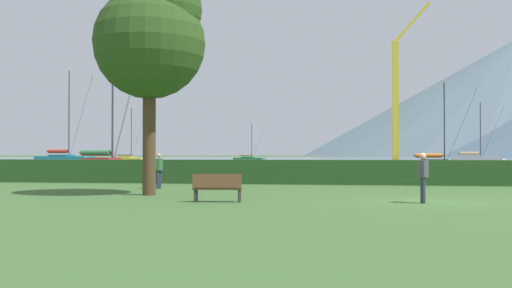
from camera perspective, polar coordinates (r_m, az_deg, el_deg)
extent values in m
plane|color=#3D602D|center=(20.63, 16.29, -5.43)|extent=(1000.00, 1000.00, 0.00)
cube|color=gray|center=(157.42, 9.75, -1.52)|extent=(320.00, 246.00, 0.00)
cube|color=#284C23|center=(31.52, 13.67, -2.69)|extent=(80.00, 1.20, 1.30)
cube|color=#236B38|center=(107.34, -0.65, -1.57)|extent=(5.98, 3.27, 0.89)
cone|color=#236B38|center=(106.09, 0.96, -1.58)|extent=(1.13, 0.97, 0.76)
cube|color=#206032|center=(107.47, -0.81, -1.40)|extent=(2.38, 1.83, 0.57)
cylinder|color=#333338|center=(107.17, -0.41, 0.20)|extent=(0.11, 0.11, 6.56)
cylinder|color=#333338|center=(107.66, -1.04, -1.07)|extent=(2.50, 0.71, 0.10)
cylinder|color=tan|center=(107.66, -1.04, -1.07)|extent=(2.19, 0.87, 0.36)
cylinder|color=#333338|center=(106.64, 0.25, 0.12)|extent=(2.63, 0.68, 6.24)
cube|color=black|center=(54.51, 17.28, -2.11)|extent=(6.12, 2.38, 0.94)
cone|color=black|center=(54.94, 20.85, -2.08)|extent=(1.07, 0.86, 0.80)
cube|color=black|center=(54.47, 16.92, -1.75)|extent=(2.31, 1.56, 0.60)
cylinder|color=#333338|center=(54.61, 17.80, 1.84)|extent=(0.12, 0.12, 7.43)
cylinder|color=#333338|center=(54.43, 16.40, -1.08)|extent=(2.71, 0.25, 0.10)
cylinder|color=orange|center=(54.43, 16.40, -1.08)|extent=(2.32, 0.50, 0.38)
cylinder|color=#333338|center=(54.77, 19.28, 1.64)|extent=(2.86, 0.18, 7.07)
cube|color=#19707A|center=(85.27, -18.07, -1.56)|extent=(8.37, 4.04, 1.26)
cone|color=#19707A|center=(82.63, -15.51, -1.60)|extent=(1.53, 1.28, 1.07)
cube|color=#16646E|center=(85.53, -18.32, -1.25)|extent=(3.26, 2.39, 0.80)
cylinder|color=#333338|center=(85.02, -17.68, 2.63)|extent=(0.16, 0.16, 12.35)
cylinder|color=#333338|center=(85.93, -18.67, -0.68)|extent=(3.58, 0.73, 0.14)
cylinder|color=red|center=(85.93, -18.67, -0.68)|extent=(3.11, 1.00, 0.50)
cylinder|color=#333338|center=(83.90, -16.63, 2.46)|extent=(3.77, 0.66, 11.74)
cube|color=red|center=(47.04, -14.35, -2.23)|extent=(7.29, 3.93, 1.09)
cone|color=red|center=(44.79, -10.28, -2.31)|extent=(1.37, 1.18, 0.93)
cube|color=#A52020|center=(47.27, -14.73, -1.74)|extent=(2.89, 2.22, 0.69)
cylinder|color=#333338|center=(46.93, -13.74, 5.00)|extent=(0.14, 0.14, 11.73)
cylinder|color=#333338|center=(47.61, -15.28, -0.84)|extent=(3.06, 0.84, 0.12)
cylinder|color=#2D7542|center=(47.61, -15.28, -0.84)|extent=(2.68, 1.04, 0.44)
cylinder|color=#333338|center=(45.96, -12.09, 4.75)|extent=(3.21, 0.80, 11.15)
cube|color=#9E9EA3|center=(92.24, 20.58, -1.55)|extent=(7.17, 3.12, 1.09)
cone|color=#9E9EA3|center=(92.71, 23.02, -1.53)|extent=(1.28, 1.05, 0.93)
cube|color=gray|center=(92.19, 20.33, -1.31)|extent=(2.75, 1.94, 0.70)
cylinder|color=#333338|center=(92.35, 20.93, 1.13)|extent=(0.14, 0.14, 8.53)
cylinder|color=#333338|center=(92.14, 19.98, -0.85)|extent=(3.12, 0.45, 0.12)
cylinder|color=tan|center=(92.14, 19.98, -0.85)|extent=(2.69, 0.72, 0.44)
cylinder|color=#333338|center=(92.52, 21.94, 1.00)|extent=(3.29, 0.38, 8.11)
cube|color=#236B38|center=(58.78, -14.15, -1.98)|extent=(7.10, 4.41, 1.05)
cone|color=#236B38|center=(56.26, -11.26, -2.04)|extent=(1.38, 1.23, 0.90)
cube|color=#206032|center=(59.03, -14.42, -1.60)|extent=(2.89, 2.35, 0.67)
cylinder|color=#333338|center=(58.55, -13.71, 3.41)|extent=(0.13, 0.13, 10.92)
cylinder|color=#333338|center=(59.40, -14.81, -0.90)|extent=(2.89, 1.12, 0.12)
cylinder|color=#2847A3|center=(59.40, -14.81, -0.90)|extent=(2.56, 1.25, 0.42)
cylinder|color=#333338|center=(57.48, -12.54, 3.21)|extent=(3.02, 1.09, 10.39)
cube|color=gold|center=(99.54, -12.25, -1.59)|extent=(6.27, 3.25, 0.94)
cone|color=gold|center=(97.72, -10.58, -1.60)|extent=(1.17, 0.99, 0.80)
cube|color=gold|center=(99.72, -12.42, -1.39)|extent=(2.47, 1.86, 0.60)
cylinder|color=#333338|center=(99.30, -12.00, 0.94)|extent=(0.12, 0.12, 8.67)
cylinder|color=#333338|center=(99.98, -12.65, -1.02)|extent=(2.65, 0.66, 0.10)
cylinder|color=gray|center=(99.98, -12.65, -1.02)|extent=(2.31, 0.84, 0.38)
cylinder|color=#333338|center=(98.54, -11.31, 0.82)|extent=(2.78, 0.62, 8.25)
cube|color=brown|center=(19.87, -3.74, -4.34)|extent=(1.68, 0.59, 0.06)
cube|color=brown|center=(19.67, -3.81, -3.57)|extent=(1.65, 0.26, 0.45)
cylinder|color=#333338|center=(19.96, -1.56, -4.97)|extent=(0.08, 0.08, 0.45)
cylinder|color=#333338|center=(20.16, -5.78, -4.92)|extent=(0.08, 0.08, 0.45)
cylinder|color=#333338|center=(19.64, -1.65, -5.04)|extent=(0.08, 0.08, 0.45)
cylinder|color=#333338|center=(19.84, -5.94, -4.99)|extent=(0.08, 0.08, 0.45)
cylinder|color=#2D3347|center=(20.00, 15.92, -4.35)|extent=(0.14, 0.14, 0.85)
cylinder|color=#2D3347|center=(20.18, 15.84, -4.32)|extent=(0.14, 0.14, 0.85)
cylinder|color=#4C4C51|center=(20.06, 15.87, -2.34)|extent=(0.36, 0.36, 0.55)
cylinder|color=#4C4C51|center=(19.83, 15.97, -2.28)|extent=(0.09, 0.09, 0.50)
cylinder|color=#4C4C51|center=(20.30, 15.78, -2.25)|extent=(0.09, 0.09, 0.50)
sphere|color=tan|center=(20.06, 15.87, -1.15)|extent=(0.22, 0.22, 0.22)
cylinder|color=#2D3347|center=(27.66, -9.51, -3.42)|extent=(0.14, 0.14, 0.85)
cylinder|color=#2D3347|center=(27.81, -9.31, -3.41)|extent=(0.14, 0.14, 0.85)
cylinder|color=#33663D|center=(27.71, -9.41, -1.97)|extent=(0.36, 0.36, 0.55)
cylinder|color=#33663D|center=(27.51, -9.66, -1.92)|extent=(0.09, 0.09, 0.50)
cylinder|color=#33663D|center=(27.92, -9.15, -1.90)|extent=(0.09, 0.09, 0.50)
sphere|color=tan|center=(27.71, -9.40, -1.11)|extent=(0.22, 0.22, 0.22)
cylinder|color=#4C3823|center=(23.44, -10.32, 0.53)|extent=(0.51, 0.51, 4.44)
sphere|color=#2C491B|center=(23.83, -10.29, 9.60)|extent=(4.40, 4.40, 4.40)
sphere|color=#2C491B|center=(23.91, -8.75, 12.79)|extent=(2.86, 2.86, 2.86)
cube|color=#333338|center=(80.43, 13.39, -1.79)|extent=(2.00, 2.00, 0.80)
cube|color=gold|center=(80.73, 13.37, 4.12)|extent=(0.80, 0.80, 15.84)
cube|color=gold|center=(82.51, 14.91, 11.35)|extent=(4.71, 0.36, 5.25)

